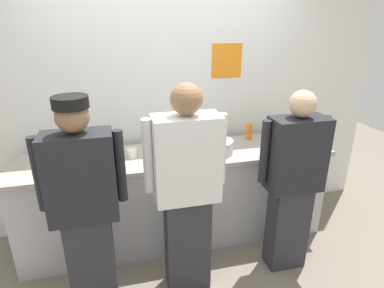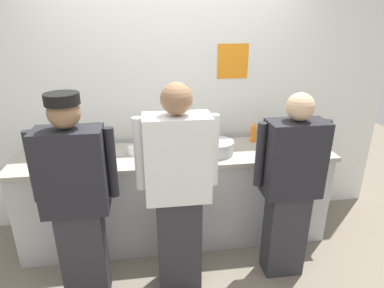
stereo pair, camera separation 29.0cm
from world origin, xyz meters
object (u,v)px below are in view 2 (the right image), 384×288
(mixing_bowl_steel, at_px, (217,147))
(ramekin_green_sauce, at_px, (308,149))
(chef_near_left, at_px, (77,199))
(squeeze_bottle_secondary, at_px, (280,133))
(chef_center, at_px, (178,189))
(sheet_tray, at_px, (66,157))
(squeeze_bottle_spare, at_px, (253,133))
(ramekin_orange_sauce, at_px, (89,163))
(plate_stack_front, at_px, (157,151))
(squeeze_bottle_primary, at_px, (149,150))
(deli_cup, at_px, (132,151))
(ramekin_yellow_sauce, at_px, (290,145))
(chefs_knife, at_px, (105,156))
(chef_far_right, at_px, (290,185))

(mixing_bowl_steel, bearing_deg, ramekin_green_sauce, -4.73)
(chef_near_left, height_order, squeeze_bottle_secondary, chef_near_left)
(chef_center, height_order, sheet_tray, chef_center)
(chef_near_left, xyz_separation_m, sheet_tray, (-0.21, 0.66, 0.05))
(sheet_tray, relative_size, squeeze_bottle_spare, 2.20)
(squeeze_bottle_spare, relative_size, ramekin_orange_sauce, 1.99)
(chef_center, bearing_deg, ramekin_orange_sauce, 146.82)
(plate_stack_front, bearing_deg, chef_near_left, -132.31)
(squeeze_bottle_primary, bearing_deg, sheet_tray, 168.45)
(sheet_tray, height_order, deli_cup, deli_cup)
(sheet_tray, relative_size, ramekin_yellow_sauce, 5.04)
(ramekin_green_sauce, bearing_deg, plate_stack_front, 174.12)
(squeeze_bottle_primary, bearing_deg, mixing_bowl_steel, 6.29)
(squeeze_bottle_primary, bearing_deg, squeeze_bottle_spare, 17.13)
(ramekin_green_sauce, distance_m, chefs_knife, 1.86)
(mixing_bowl_steel, bearing_deg, deli_cup, 174.45)
(squeeze_bottle_secondary, distance_m, ramekin_orange_sauce, 1.83)
(squeeze_bottle_spare, relative_size, ramekin_green_sauce, 2.10)
(deli_cup, bearing_deg, chef_far_right, -26.05)
(ramekin_green_sauce, height_order, deli_cup, deli_cup)
(chef_far_right, xyz_separation_m, squeeze_bottle_spare, (-0.06, 0.79, 0.17))
(mixing_bowl_steel, height_order, squeeze_bottle_secondary, squeeze_bottle_secondary)
(chef_center, distance_m, chef_far_right, 0.90)
(mixing_bowl_steel, height_order, ramekin_green_sauce, mixing_bowl_steel)
(chef_far_right, height_order, mixing_bowl_steel, chef_far_right)
(squeeze_bottle_spare, bearing_deg, mixing_bowl_steel, -149.25)
(chef_near_left, bearing_deg, ramekin_orange_sauce, 87.57)
(squeeze_bottle_secondary, distance_m, chefs_knife, 1.70)
(mixing_bowl_steel, relative_size, deli_cup, 3.40)
(ramekin_yellow_sauce, distance_m, deli_cup, 1.49)
(chef_near_left, xyz_separation_m, chef_far_right, (1.63, 0.04, -0.04))
(squeeze_bottle_primary, bearing_deg, ramekin_orange_sauce, -176.00)
(chef_center, height_order, deli_cup, chef_center)
(mixing_bowl_steel, xyz_separation_m, sheet_tray, (-1.35, 0.08, -0.05))
(chef_far_right, xyz_separation_m, ramekin_yellow_sauce, (0.24, 0.58, 0.10))
(chef_near_left, bearing_deg, chef_center, 1.17)
(plate_stack_front, bearing_deg, squeeze_bottle_secondary, 6.18)
(ramekin_orange_sauce, bearing_deg, mixing_bowl_steel, 5.25)
(ramekin_orange_sauce, bearing_deg, squeeze_bottle_secondary, 9.73)
(sheet_tray, distance_m, ramekin_orange_sauce, 0.29)
(ramekin_orange_sauce, xyz_separation_m, chefs_knife, (0.11, 0.17, -0.01))
(chef_far_right, xyz_separation_m, chefs_knife, (-1.49, 0.60, 0.08))
(squeeze_bottle_primary, bearing_deg, ramekin_green_sauce, -0.12)
(ramekin_orange_sauce, bearing_deg, deli_cup, 26.49)
(squeeze_bottle_secondary, height_order, ramekin_yellow_sauce, squeeze_bottle_secondary)
(chef_near_left, relative_size, chefs_knife, 5.95)
(deli_cup, bearing_deg, chef_near_left, -119.86)
(sheet_tray, bearing_deg, ramekin_orange_sauce, -39.19)
(chef_near_left, relative_size, ramekin_yellow_sauce, 18.88)
(chef_far_right, height_order, chefs_knife, chef_far_right)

